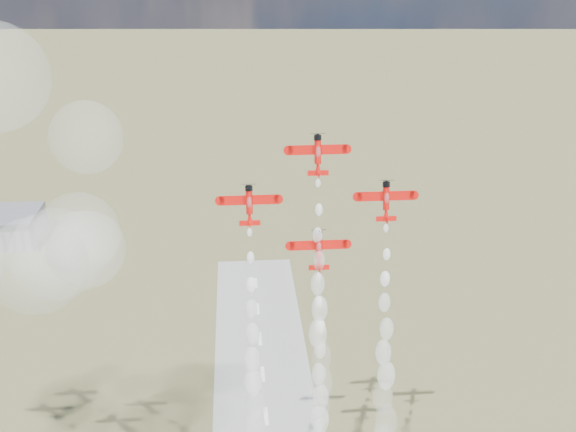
# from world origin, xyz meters

# --- Properties ---
(plane_lead) EXTENTS (11.48, 4.08, 8.10)m
(plane_lead) POSITION_xyz_m (9.69, 20.22, 86.79)
(plane_lead) COLOR red
(plane_lead) RESTS_ON ground
(plane_left) EXTENTS (11.48, 4.08, 8.10)m
(plane_left) POSITION_xyz_m (-3.93, 18.19, 77.47)
(plane_left) COLOR red
(plane_left) RESTS_ON ground
(plane_right) EXTENTS (11.48, 4.08, 8.10)m
(plane_right) POSITION_xyz_m (23.32, 18.19, 77.47)
(plane_right) COLOR red
(plane_right) RESTS_ON ground
(plane_slot) EXTENTS (11.48, 4.08, 8.10)m
(plane_slot) POSITION_xyz_m (9.69, 16.16, 68.15)
(plane_slot) COLOR red
(plane_slot) RESTS_ON ground
(smoke_trail_lead) EXTENTS (5.72, 12.76, 49.39)m
(smoke_trail_lead) POSITION_xyz_m (9.63, 11.20, 44.75)
(smoke_trail_lead) COLOR white
(smoke_trail_lead) RESTS_ON plane_lead
(smoke_trail_left) EXTENTS (5.18, 13.65, 49.16)m
(smoke_trail_left) POSITION_xyz_m (-4.02, 8.88, 35.58)
(smoke_trail_left) COLOR white
(smoke_trail_left) RESTS_ON plane_left
(smoke_trail_right) EXTENTS (5.97, 12.83, 48.95)m
(smoke_trail_right) POSITION_xyz_m (23.28, 9.26, 35.42)
(smoke_trail_right) COLOR white
(smoke_trail_right) RESTS_ON plane_right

